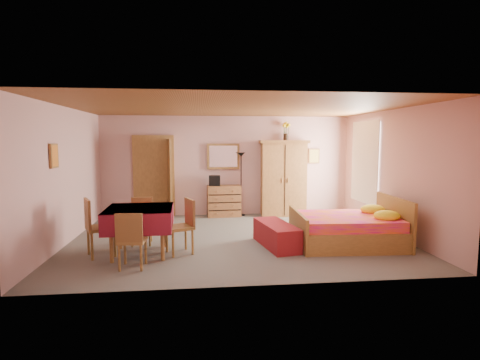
{
  "coord_description": "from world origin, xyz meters",
  "views": [
    {
      "loc": [
        -0.75,
        -7.34,
        1.96
      ],
      "look_at": [
        0.1,
        0.3,
        1.15
      ],
      "focal_mm": 28.0,
      "sensor_mm": 36.0,
      "label": 1
    }
  ],
  "objects": [
    {
      "name": "floor_lamp",
      "position": [
        0.35,
        2.3,
        0.83
      ],
      "size": [
        0.27,
        0.27,
        1.66
      ],
      "primitive_type": "cube",
      "rotation": [
        0.0,
        0.0,
        -0.35
      ],
      "color": "black",
      "rests_on": "floor"
    },
    {
      "name": "chair_east",
      "position": [
        -1.09,
        -0.9,
        0.47
      ],
      "size": [
        0.56,
        0.56,
        0.95
      ],
      "primitive_type": "cube",
      "rotation": [
        0.0,
        0.0,
        1.95
      ],
      "color": "#A47637",
      "rests_on": "floor"
    },
    {
      "name": "chair_north",
      "position": [
        -1.83,
        -0.23,
        0.44
      ],
      "size": [
        0.42,
        0.42,
        0.88
      ],
      "primitive_type": "cube",
      "rotation": [
        0.0,
        0.0,
        3.19
      ],
      "color": "olive",
      "rests_on": "floor"
    },
    {
      "name": "chest_of_drawers",
      "position": [
        -0.1,
        2.24,
        0.4
      ],
      "size": [
        0.87,
        0.46,
        0.8
      ],
      "primitive_type": "cube",
      "rotation": [
        0.0,
        0.0,
        0.04
      ],
      "color": "#925A31",
      "rests_on": "floor"
    },
    {
      "name": "wall_right",
      "position": [
        3.25,
        0.0,
        1.3
      ],
      "size": [
        0.1,
        5.0,
        2.6
      ],
      "primitive_type": "cube",
      "color": "tan",
      "rests_on": "floor"
    },
    {
      "name": "wardrobe",
      "position": [
        1.45,
        2.21,
        0.99
      ],
      "size": [
        1.3,
        0.73,
        1.97
      ],
      "primitive_type": "cube",
      "rotation": [
        0.0,
        0.0,
        -0.07
      ],
      "color": "#B0753B",
      "rests_on": "floor"
    },
    {
      "name": "wall_front",
      "position": [
        0.0,
        -2.5,
        1.3
      ],
      "size": [
        6.5,
        0.1,
        2.6
      ],
      "primitive_type": "cube",
      "color": "tan",
      "rests_on": "floor"
    },
    {
      "name": "picture_left",
      "position": [
        -3.22,
        -0.6,
        1.7
      ],
      "size": [
        0.04,
        0.32,
        0.42
      ],
      "primitive_type": "cube",
      "color": "orange",
      "rests_on": "wall_left"
    },
    {
      "name": "ceiling",
      "position": [
        0.0,
        0.0,
        2.6
      ],
      "size": [
        6.5,
        6.5,
        0.0
      ],
      "primitive_type": "plane",
      "rotation": [
        3.14,
        0.0,
        0.0
      ],
      "color": "brown",
      "rests_on": "wall_back"
    },
    {
      "name": "stereo",
      "position": [
        -0.34,
        2.24,
        0.94
      ],
      "size": [
        0.3,
        0.23,
        0.27
      ],
      "primitive_type": "cube",
      "rotation": [
        0.0,
        0.0,
        -0.07
      ],
      "color": "black",
      "rests_on": "chest_of_drawers"
    },
    {
      "name": "window",
      "position": [
        3.21,
        1.2,
        1.45
      ],
      "size": [
        0.08,
        1.4,
        1.95
      ],
      "primitive_type": "cube",
      "color": "white",
      "rests_on": "wall_right"
    },
    {
      "name": "floor",
      "position": [
        0.0,
        0.0,
        0.0
      ],
      "size": [
        6.5,
        6.5,
        0.0
      ],
      "primitive_type": "plane",
      "color": "slate",
      "rests_on": "ground"
    },
    {
      "name": "wall_left",
      "position": [
        -3.25,
        0.0,
        1.3
      ],
      "size": [
        0.1,
        5.0,
        2.6
      ],
      "primitive_type": "cube",
      "color": "tan",
      "rests_on": "floor"
    },
    {
      "name": "picture_back",
      "position": [
        2.35,
        2.47,
        1.55
      ],
      "size": [
        0.3,
        0.04,
        0.4
      ],
      "primitive_type": "cube",
      "color": "#D8BF59",
      "rests_on": "wall_back"
    },
    {
      "name": "wall_mirror",
      "position": [
        -0.1,
        2.45,
        1.55
      ],
      "size": [
        0.85,
        0.08,
        0.67
      ],
      "primitive_type": "cube",
      "rotation": [
        0.0,
        0.0,
        0.04
      ],
      "color": "white",
      "rests_on": "wall_back"
    },
    {
      "name": "doorway",
      "position": [
        -1.9,
        2.47,
        1.02
      ],
      "size": [
        1.06,
        0.12,
        2.15
      ],
      "primitive_type": "cube",
      "color": "#9E6B35",
      "rests_on": "floor"
    },
    {
      "name": "chair_west",
      "position": [
        -2.41,
        -0.89,
        0.5
      ],
      "size": [
        0.6,
        0.6,
        1.0
      ],
      "primitive_type": "cube",
      "rotation": [
        0.0,
        0.0,
        -1.15
      ],
      "color": "olive",
      "rests_on": "floor"
    },
    {
      "name": "wall_back",
      "position": [
        0.0,
        2.5,
        1.3
      ],
      "size": [
        6.5,
        0.1,
        2.6
      ],
      "primitive_type": "cube",
      "color": "tan",
      "rests_on": "floor"
    },
    {
      "name": "bed",
      "position": [
        2.02,
        -0.66,
        0.45
      ],
      "size": [
        2.02,
        1.63,
        0.9
      ],
      "primitive_type": "cube",
      "rotation": [
        0.0,
        0.0,
        -0.05
      ],
      "color": "#E5168A",
      "rests_on": "floor"
    },
    {
      "name": "bench",
      "position": [
        0.67,
        -0.65,
        0.22
      ],
      "size": [
        0.69,
        1.36,
        0.43
      ],
      "primitive_type": "cube",
      "rotation": [
        0.0,
        0.0,
        0.17
      ],
      "color": "maroon",
      "rests_on": "floor"
    },
    {
      "name": "chair_south",
      "position": [
        -1.77,
        -1.57,
        0.44
      ],
      "size": [
        0.43,
        0.43,
        0.89
      ],
      "primitive_type": "cube",
      "rotation": [
        0.0,
        0.0,
        -0.07
      ],
      "color": "olive",
      "rests_on": "floor"
    },
    {
      "name": "sunflower_vase",
      "position": [
        1.54,
        2.33,
        2.21
      ],
      "size": [
        0.21,
        0.21,
        0.48
      ],
      "primitive_type": "cube",
      "rotation": [
        0.0,
        0.0,
        -0.08
      ],
      "color": "yellow",
      "rests_on": "wardrobe"
    },
    {
      "name": "dining_table",
      "position": [
        -1.77,
        -0.88,
        0.41
      ],
      "size": [
        1.15,
        1.15,
        0.82
      ],
      "primitive_type": "cube",
      "rotation": [
        0.0,
        0.0,
        0.03
      ],
      "color": "maroon",
      "rests_on": "floor"
    }
  ]
}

